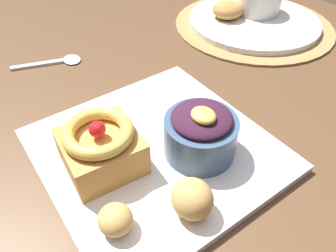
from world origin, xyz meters
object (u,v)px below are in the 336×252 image
at_px(berry_ramekin, 201,133).
at_px(back_plate, 254,21).
at_px(back_pastry, 228,10).
at_px(spoon, 57,62).
at_px(fritter_front, 192,199).
at_px(cake_slice, 101,147).
at_px(fritter_middle, 115,220).
at_px(front_plate, 156,150).

distance_m(berry_ramekin, back_plate, 0.43).
bearing_deg(back_pastry, berry_ramekin, -48.29).
distance_m(back_plate, spoon, 0.43).
height_order(fritter_front, spoon, fritter_front).
relative_size(back_pastry, spoon, 0.54).
distance_m(cake_slice, back_pastry, 0.48).
height_order(berry_ramekin, fritter_middle, berry_ramekin).
relative_size(front_plate, cake_slice, 3.00).
height_order(berry_ramekin, back_pastry, berry_ramekin).
height_order(berry_ramekin, back_plate, berry_ramekin).
xyz_separation_m(fritter_front, spoon, (-0.41, 0.00, -0.03)).
bearing_deg(front_plate, cake_slice, -100.97).
relative_size(front_plate, spoon, 2.36).
distance_m(fritter_middle, spoon, 0.39).
xyz_separation_m(cake_slice, berry_ramekin, (0.05, 0.11, 0.00)).
bearing_deg(front_plate, fritter_front, -12.41).
distance_m(front_plate, spoon, 0.30).
relative_size(fritter_front, spoon, 0.39).
distance_m(cake_slice, fritter_middle, 0.09).
xyz_separation_m(cake_slice, fritter_front, (0.12, 0.05, -0.01)).
bearing_deg(back_plate, fritter_middle, -61.50).
relative_size(berry_ramekin, fritter_front, 1.93).
bearing_deg(fritter_middle, front_plate, 126.42).
height_order(berry_ramekin, fritter_front, berry_ramekin).
height_order(cake_slice, fritter_front, cake_slice).
bearing_deg(front_plate, berry_ramekin, 47.59).
xyz_separation_m(front_plate, spoon, (-0.30, -0.02, -0.00)).
relative_size(cake_slice, spoon, 0.78).
bearing_deg(berry_ramekin, front_plate, -132.41).
relative_size(cake_slice, fritter_middle, 2.54).
xyz_separation_m(back_plate, spoon, (-0.11, -0.42, -0.01)).
xyz_separation_m(front_plate, back_plate, (-0.20, 0.40, 0.01)).
bearing_deg(fritter_middle, fritter_front, 69.00).
bearing_deg(spoon, cake_slice, -80.97).
relative_size(front_plate, back_plate, 1.01).
bearing_deg(fritter_front, front_plate, 167.59).
distance_m(back_plate, back_pastry, 0.07).
relative_size(cake_slice, berry_ramekin, 1.03).
bearing_deg(spoon, berry_ramekin, -60.73).
bearing_deg(front_plate, spoon, -175.96).
relative_size(berry_ramekin, spoon, 0.76).
height_order(fritter_front, back_pastry, fritter_front).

